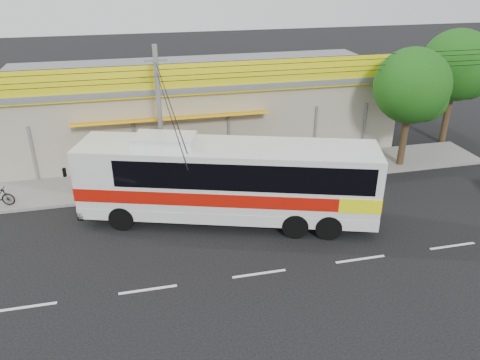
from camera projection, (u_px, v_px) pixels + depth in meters
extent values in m
plane|color=black|center=(243.00, 238.00, 19.23)|extent=(120.00, 120.00, 0.00)
cube|color=slate|center=(217.00, 176.00, 24.48)|extent=(30.00, 3.20, 0.15)
cube|color=#A39B83|center=(199.00, 109.00, 28.53)|extent=(22.00, 8.00, 4.20)
cube|color=slate|center=(198.00, 72.00, 27.57)|extent=(22.60, 8.60, 0.30)
cube|color=yellow|center=(209.00, 78.00, 23.71)|extent=(22.00, 0.24, 1.60)
cube|color=#A20910|center=(170.00, 80.00, 23.27)|extent=(9.00, 0.10, 1.20)
cube|color=#136B2F|center=(329.00, 72.00, 25.01)|extent=(2.40, 0.10, 1.10)
cube|color=navy|center=(375.00, 69.00, 25.57)|extent=(2.20, 0.10, 1.10)
cube|color=#A20910|center=(19.00, 88.00, 21.84)|extent=(3.00, 0.10, 1.10)
cube|color=#F6AF0D|center=(172.00, 118.00, 23.95)|extent=(10.00, 1.20, 0.37)
cube|color=silver|center=(227.00, 179.00, 19.73)|extent=(12.61, 6.30, 3.00)
cube|color=#B71207|center=(227.00, 187.00, 19.88)|extent=(12.66, 6.35, 0.57)
cube|color=#E9F30C|center=(356.00, 192.00, 19.47)|extent=(2.39, 3.03, 0.62)
cube|color=black|center=(245.00, 165.00, 19.39)|extent=(10.65, 5.70, 1.14)
cube|color=black|center=(85.00, 164.00, 20.00)|extent=(0.86, 2.22, 1.55)
cube|color=silver|center=(164.00, 140.00, 19.20)|extent=(2.81, 2.15, 0.37)
cylinder|color=black|center=(122.00, 218.00, 19.62)|extent=(1.13, 0.65, 1.08)
cylinder|color=black|center=(138.00, 193.00, 21.73)|extent=(1.13, 0.65, 1.08)
cylinder|color=black|center=(328.00, 227.00, 18.96)|extent=(1.13, 0.65, 1.08)
cylinder|color=black|center=(324.00, 200.00, 21.07)|extent=(1.13, 0.65, 1.08)
cylinder|color=#5C5C5A|center=(160.00, 121.00, 21.92)|extent=(0.23, 0.23, 7.00)
cube|color=#5C5C5A|center=(156.00, 61.00, 20.72)|extent=(1.05, 0.10, 0.10)
cylinder|color=#342314|center=(404.00, 138.00, 25.15)|extent=(0.37, 0.37, 3.27)
sphere|color=#10430E|center=(412.00, 86.00, 23.92)|extent=(3.89, 3.89, 3.89)
sphere|color=#10430E|center=(424.00, 98.00, 24.04)|extent=(2.46, 2.46, 2.46)
cylinder|color=#342314|center=(447.00, 116.00, 28.41)|extent=(0.39, 0.39, 3.48)
sphere|color=#10430E|center=(457.00, 65.00, 27.10)|extent=(4.14, 4.14, 4.14)
sphere|color=#10430E|center=(468.00, 77.00, 27.23)|extent=(2.61, 2.61, 2.61)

